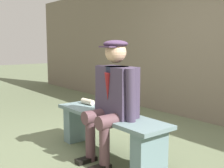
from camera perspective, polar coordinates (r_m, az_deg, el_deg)
The scene contains 5 objects.
ground_plane at distance 3.48m, azimuth -0.62°, elevation -13.84°, with size 30.00×30.00×0.00m, color #606B4E.
bench at distance 3.38m, azimuth -0.63°, elevation -8.82°, with size 1.62×0.45×0.50m.
seated_man at distance 3.13m, azimuth 0.18°, elevation -2.10°, with size 0.65×0.58×1.34m.
rolled_magazine at distance 3.82m, azimuth -4.87°, elevation -3.51°, with size 0.07×0.07×0.21m, color beige.
stadium_wall at distance 4.92m, azimuth 20.60°, elevation 7.17°, with size 12.00×0.24×2.53m, color #726555.
Camera 1 is at (-2.56, 1.97, 1.30)m, focal length 46.00 mm.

